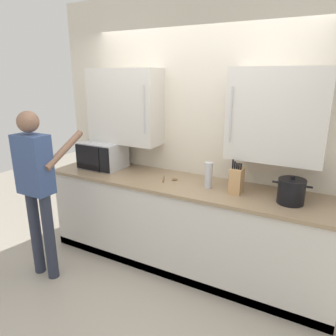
{
  "coord_description": "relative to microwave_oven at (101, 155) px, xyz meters",
  "views": [
    {
      "loc": [
        1.33,
        -1.89,
        2.03
      ],
      "look_at": [
        -0.15,
        0.82,
        1.1
      ],
      "focal_mm": 33.53,
      "sensor_mm": 36.0,
      "label": 1
    }
  ],
  "objects": [
    {
      "name": "thermos_flask",
      "position": [
        1.39,
        -0.05,
        -0.02
      ],
      "size": [
        0.08,
        0.08,
        0.26
      ],
      "color": "#B7BABF",
      "rests_on": "counter_unit"
    },
    {
      "name": "wooden_spoon",
      "position": [
        0.95,
        -0.03,
        -0.15
      ],
      "size": [
        0.19,
        0.17,
        0.02
      ],
      "color": "brown",
      "rests_on": "counter_unit"
    },
    {
      "name": "ground_plane",
      "position": [
        1.11,
        -0.91,
        -1.11
      ],
      "size": [
        9.79,
        9.79,
        0.0
      ],
      "primitive_type": "plane",
      "color": "#9E9384"
    },
    {
      "name": "knife_block",
      "position": [
        1.67,
        -0.06,
        -0.03
      ],
      "size": [
        0.11,
        0.15,
        0.33
      ],
      "color": "tan",
      "rests_on": "counter_unit"
    },
    {
      "name": "person_figure",
      "position": [
        -0.06,
        -0.89,
        -0.08
      ],
      "size": [
        0.44,
        0.66,
        1.71
      ],
      "color": "#282D3D",
      "rests_on": "ground_plane"
    },
    {
      "name": "counter_unit",
      "position": [
        1.11,
        -0.04,
        -0.63
      ],
      "size": [
        3.1,
        0.7,
        0.95
      ],
      "color": "beige",
      "rests_on": "ground_plane"
    },
    {
      "name": "microwave_oven",
      "position": [
        0.0,
        0.0,
        0.0
      ],
      "size": [
        0.49,
        0.4,
        0.31
      ],
      "color": "#B7BABF",
      "rests_on": "counter_unit"
    },
    {
      "name": "back_wall_tiled",
      "position": [
        1.11,
        0.29,
        0.4
      ],
      "size": [
        3.54,
        0.44,
        2.85
      ],
      "color": "beige",
      "rests_on": "ground_plane"
    },
    {
      "name": "stock_pot",
      "position": [
        2.16,
        -0.08,
        -0.05
      ],
      "size": [
        0.33,
        0.23,
        0.25
      ],
      "color": "black",
      "rests_on": "counter_unit"
    }
  ]
}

